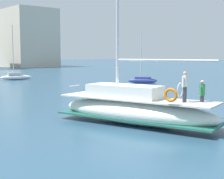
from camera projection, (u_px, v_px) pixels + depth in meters
ground_plane at (132, 119)px, 20.31m from camera, size 400.00×400.00×0.00m
main_sailboat at (134, 108)px, 18.72m from camera, size 4.91×9.89×13.11m
moored_sloop_near at (16, 76)px, 51.22m from camera, size 4.87×2.33×8.34m
moored_cutter_left at (143, 79)px, 45.69m from camera, size 3.74×4.11×6.91m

